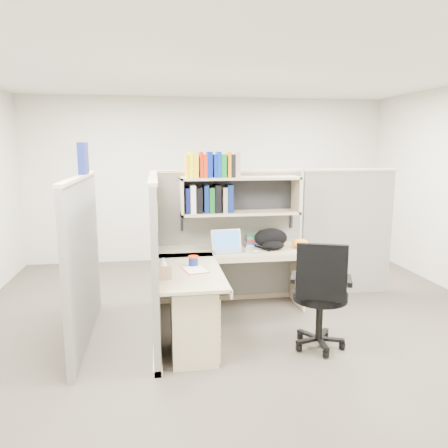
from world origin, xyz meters
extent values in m
plane|color=#36302A|center=(0.00, 0.00, 0.00)|extent=(6.00, 6.00, 0.00)
plane|color=beige|center=(0.00, 3.00, 1.35)|extent=(6.00, 0.00, 6.00)
plane|color=beige|center=(0.00, -3.00, 1.35)|extent=(6.00, 0.00, 6.00)
plane|color=silver|center=(0.00, 0.00, 2.70)|extent=(6.00, 6.00, 0.00)
cube|color=#61615C|center=(0.00, 0.90, 0.80)|extent=(1.80, 0.06, 1.60)
cube|color=tan|center=(0.00, 0.90, 1.61)|extent=(1.80, 0.08, 0.03)
cube|color=#61615C|center=(-0.90, 0.00, 0.80)|extent=(0.06, 1.80, 1.60)
cube|color=tan|center=(-0.90, 0.00, 1.61)|extent=(0.08, 1.80, 0.03)
cube|color=#61615C|center=(-1.60, 0.00, 0.80)|extent=(0.06, 1.80, 1.60)
cube|color=#61615C|center=(1.55, 0.90, 0.80)|extent=(1.20, 0.06, 1.60)
cube|color=navy|center=(-1.60, 0.35, 1.79)|extent=(0.07, 0.27, 0.32)
cube|color=white|center=(-0.87, 0.15, 1.20)|extent=(0.00, 0.21, 0.28)
cube|color=tan|center=(0.10, 0.70, 1.55)|extent=(1.40, 0.34, 0.03)
cube|color=tan|center=(0.10, 0.70, 1.14)|extent=(1.40, 0.34, 0.03)
cube|color=tan|center=(-0.58, 0.70, 1.34)|extent=(0.03, 0.34, 0.44)
cube|color=tan|center=(0.78, 0.70, 1.34)|extent=(0.03, 0.34, 0.44)
cube|color=black|center=(0.10, 0.86, 1.34)|extent=(1.38, 0.01, 0.41)
cube|color=#FFAD05|center=(-0.52, 0.68, 1.69)|extent=(0.03, 0.20, 0.26)
cube|color=#FAEC05|center=(-0.48, 0.68, 1.71)|extent=(0.05, 0.20, 0.29)
cube|color=yellow|center=(-0.42, 0.68, 1.69)|extent=(0.06, 0.20, 0.26)
cube|color=#B41E07|center=(-0.36, 0.68, 1.71)|extent=(0.04, 0.20, 0.29)
cube|color=red|center=(-0.32, 0.68, 1.69)|extent=(0.05, 0.20, 0.26)
cube|color=#04178A|center=(-0.27, 0.68, 1.71)|extent=(0.06, 0.20, 0.29)
cube|color=#04218E|center=(-0.20, 0.68, 1.69)|extent=(0.04, 0.20, 0.26)
cube|color=navy|center=(-0.16, 0.68, 1.71)|extent=(0.04, 0.20, 0.29)
cube|color=#087018|center=(-0.11, 0.68, 1.69)|extent=(0.06, 0.20, 0.26)
cube|color=orange|center=(-0.04, 0.68, 1.71)|extent=(0.04, 0.20, 0.29)
cube|color=black|center=(0.00, 0.68, 1.69)|extent=(0.05, 0.20, 0.26)
cube|color=gray|center=(0.05, 0.68, 1.71)|extent=(0.06, 0.20, 0.29)
cube|color=#070C49|center=(-0.52, 0.72, 1.30)|extent=(0.05, 0.24, 0.29)
cube|color=silver|center=(-0.46, 0.72, 1.31)|extent=(0.06, 0.24, 0.32)
cube|color=black|center=(-0.39, 0.72, 1.30)|extent=(0.07, 0.24, 0.29)
cube|color=#07174B|center=(-0.30, 0.72, 1.31)|extent=(0.05, 0.24, 0.32)
cube|color=#0A4915|center=(-0.24, 0.72, 1.30)|extent=(0.06, 0.24, 0.29)
cube|color=black|center=(-0.17, 0.72, 1.31)|extent=(0.07, 0.24, 0.32)
cube|color=gray|center=(-0.09, 0.72, 1.30)|extent=(0.05, 0.24, 0.29)
cube|color=#081951|center=(-0.03, 0.72, 1.31)|extent=(0.06, 0.24, 0.32)
cube|color=tan|center=(0.00, 0.57, 0.71)|extent=(1.74, 0.60, 0.03)
cube|color=tan|center=(-0.57, -0.20, 0.71)|extent=(0.60, 1.34, 0.03)
cube|color=tan|center=(0.00, 0.27, 0.68)|extent=(1.74, 0.02, 0.07)
cube|color=tan|center=(-0.27, -0.20, 0.68)|extent=(0.02, 1.34, 0.07)
cube|color=tan|center=(-0.57, -0.55, 0.34)|extent=(0.40, 0.55, 0.68)
cube|color=tan|center=(-0.36, -0.55, 0.54)|extent=(0.02, 0.50, 0.16)
cube|color=tan|center=(-0.36, -0.55, 0.36)|extent=(0.02, 0.50, 0.16)
cube|color=tan|center=(-0.36, -0.55, 0.14)|extent=(0.02, 0.50, 0.22)
cube|color=#B2B2B7|center=(-0.35, -0.55, 0.54)|extent=(0.01, 0.12, 0.01)
cube|color=tan|center=(0.80, 0.60, 0.35)|extent=(0.03, 0.55, 0.70)
cylinder|color=navy|center=(-0.52, -0.07, 0.77)|extent=(0.09, 0.09, 0.09)
cylinder|color=red|center=(-0.52, -0.07, 0.82)|extent=(0.10, 0.10, 0.02)
ellipsoid|color=#87A4C0|center=(0.21, 0.34, 0.75)|extent=(0.09, 0.07, 0.03)
cylinder|color=silver|center=(0.01, 0.68, 0.78)|extent=(0.09, 0.09, 0.11)
cylinder|color=black|center=(0.63, -0.57, 0.52)|extent=(0.51, 0.51, 0.08)
cube|color=black|center=(0.55, -0.78, 0.82)|extent=(0.43, 0.21, 0.51)
cylinder|color=black|center=(0.63, -0.57, 0.31)|extent=(0.07, 0.07, 0.44)
cylinder|color=black|center=(0.63, -0.57, 0.06)|extent=(0.49, 0.49, 0.11)
cube|color=black|center=(0.39, -0.47, 0.69)|extent=(0.15, 0.28, 0.04)
cube|color=black|center=(0.87, -0.66, 0.69)|extent=(0.15, 0.28, 0.04)
camera|label=1|loc=(-0.87, -4.31, 1.91)|focal=35.00mm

